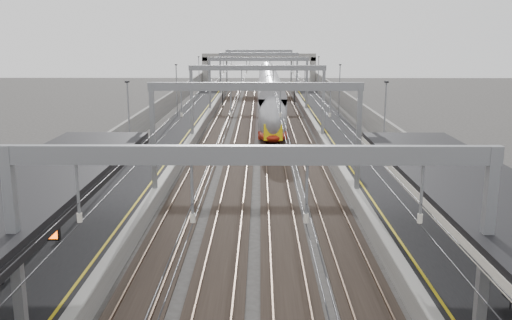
{
  "coord_description": "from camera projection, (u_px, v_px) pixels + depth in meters",
  "views": [
    {
      "loc": [
        0.29,
        -12.36,
        10.37
      ],
      "look_at": [
        0.0,
        24.69,
        2.24
      ],
      "focal_mm": 40.0,
      "sensor_mm": 36.0,
      "label": 1
    }
  ],
  "objects": [
    {
      "name": "wall_left",
      "position": [
        148.0,
        123.0,
        58.0
      ],
      "size": [
        0.3,
        120.0,
        3.2
      ],
      "primitive_type": "cube",
      "color": "slate",
      "rests_on": "ground"
    },
    {
      "name": "overhead_line",
      "position": [
        258.0,
        74.0,
        63.4
      ],
      "size": [
        13.0,
        140.0,
        6.6
      ],
      "color": "gray",
      "rests_on": "platform_left"
    },
    {
      "name": "signal_red_near",
      "position": [
        281.0,
        93.0,
        80.59
      ],
      "size": [
        0.32,
        0.32,
        3.48
      ],
      "color": "black",
      "rests_on": "ground"
    },
    {
      "name": "train",
      "position": [
        269.0,
        97.0,
        77.39
      ],
      "size": [
        2.85,
        52.01,
        4.51
      ],
      "color": "#9C1F0E",
      "rests_on": "ground"
    },
    {
      "name": "signal_green",
      "position": [
        223.0,
        91.0,
        82.46
      ],
      "size": [
        0.32,
        0.32,
        3.48
      ],
      "color": "black",
      "rests_on": "ground"
    },
    {
      "name": "tracks",
      "position": [
        258.0,
        138.0,
        58.24
      ],
      "size": [
        11.4,
        140.0,
        0.2
      ],
      "color": "black",
      "rests_on": "ground"
    },
    {
      "name": "signal_red_far",
      "position": [
        294.0,
        89.0,
        85.51
      ],
      "size": [
        0.32,
        0.32,
        3.48
      ],
      "color": "black",
      "rests_on": "ground"
    },
    {
      "name": "overbridge",
      "position": [
        259.0,
        62.0,
        110.83
      ],
      "size": [
        22.0,
        2.2,
        6.9
      ],
      "color": "slate",
      "rests_on": "ground"
    },
    {
      "name": "platform_left",
      "position": [
        179.0,
        134.0,
        58.21
      ],
      "size": [
        4.0,
        120.0,
        1.0
      ],
      "primitive_type": "cube",
      "color": "black",
      "rests_on": "ground"
    },
    {
      "name": "platform_right",
      "position": [
        336.0,
        134.0,
        58.09
      ],
      "size": [
        4.0,
        120.0,
        1.0
      ],
      "primitive_type": "cube",
      "color": "black",
      "rests_on": "ground"
    },
    {
      "name": "wall_right",
      "position": [
        368.0,
        123.0,
        57.83
      ],
      "size": [
        0.3,
        120.0,
        3.2
      ],
      "primitive_type": "cube",
      "color": "slate",
      "rests_on": "ground"
    }
  ]
}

